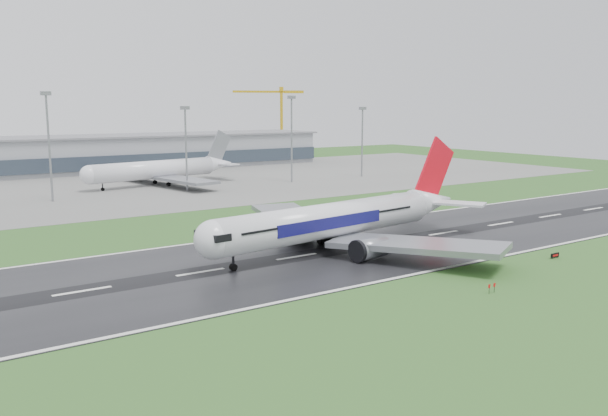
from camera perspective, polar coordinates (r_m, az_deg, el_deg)
ground at (r=118.24m, az=-0.69°, el=-4.57°), size 520.00×520.00×0.00m
runway at (r=118.23m, az=-0.69°, el=-4.54°), size 400.00×45.00×0.10m
apron at (r=231.48m, az=-17.96°, el=1.85°), size 400.00×130.00×0.08m
terminal at (r=288.66m, az=-21.38°, el=4.55°), size 240.00×36.00×15.00m
main_airliner at (r=124.46m, az=3.92°, el=1.01°), size 77.73×74.84×20.66m
parked_airliner at (r=231.25m, az=-13.24°, el=4.38°), size 73.25×69.71×18.67m
tower_crane at (r=348.80m, az=-2.09°, el=7.94°), size 38.20×15.86×39.79m
runway_sign at (r=126.50m, az=22.22°, el=-4.11°), size 2.27×0.95×1.04m
floodmast_2 at (r=200.35m, az=-22.52°, el=5.05°), size 0.64×0.64×31.79m
floodmast_3 at (r=213.61m, az=-10.86°, el=5.24°), size 0.64×0.64×27.52m
floodmast_4 at (r=233.58m, az=-1.15°, el=6.22°), size 0.64×0.64×31.40m
floodmast_5 at (r=253.95m, az=5.40°, el=5.97°), size 0.64×0.64×27.26m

